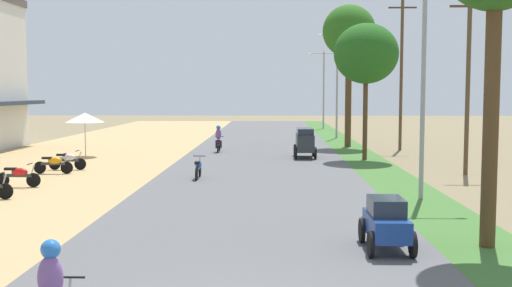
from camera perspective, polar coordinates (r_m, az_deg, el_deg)
name	(u,v)px	position (r m, az deg, el deg)	size (l,w,h in m)	color
parked_motorbike_fifth	(18,175)	(26.18, -20.86, -2.67)	(1.80, 0.54, 0.94)	black
parked_motorbike_sixth	(54,163)	(29.92, -17.97, -1.70)	(1.80, 0.54, 0.94)	black
parked_motorbike_seventh	(68,160)	(31.20, -16.78, -1.41)	(1.80, 0.54, 0.94)	black
vendor_umbrella	(85,118)	(37.32, -15.35, 2.30)	(2.20, 2.20, 2.52)	#99999E
median_tree_second	(366,54)	(34.87, 10.01, 8.05)	(3.52, 3.52, 7.46)	#4C351E
median_tree_third	(349,33)	(42.96, 8.48, 9.96)	(3.54, 3.54, 9.54)	#4C351E
streetlamp_near	(424,63)	(22.37, 15.05, 7.11)	(3.16, 0.20, 8.24)	gray
streetlamp_mid	(337,78)	(50.76, 7.41, 5.95)	(3.16, 0.20, 8.45)	gray
streetlamp_far	(324,84)	(63.75, 6.19, 5.38)	(3.16, 0.20, 7.75)	gray
utility_pole_near	(468,82)	(29.94, 18.77, 5.36)	(1.80, 0.20, 8.11)	brown
utility_pole_far	(401,73)	(41.58, 13.12, 6.32)	(1.80, 0.20, 9.66)	brown
car_hatchback_blue	(386,222)	(15.10, 11.80, -7.00)	(1.04, 2.00, 1.23)	navy
car_van_charcoal	(305,141)	(35.26, 4.48, 0.23)	(1.19, 2.41, 1.67)	#282D33
motorbike_ahead_second	(198,167)	(26.88, -5.29, -2.15)	(0.54, 1.80, 0.94)	black
motorbike_ahead_third	(219,140)	(38.51, -3.43, 0.36)	(0.54, 1.80, 1.66)	black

